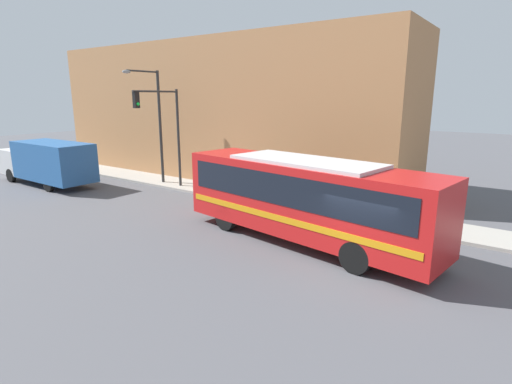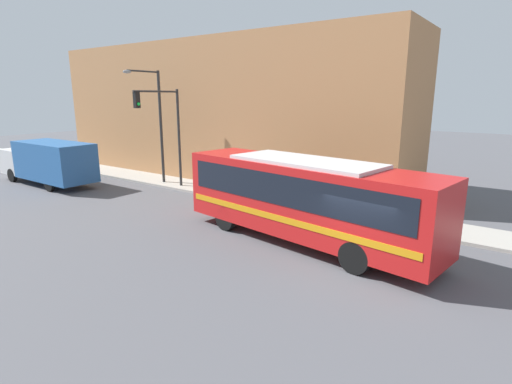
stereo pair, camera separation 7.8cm
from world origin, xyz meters
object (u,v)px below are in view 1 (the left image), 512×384
fire_hydrant (302,201)px  street_lamp (155,117)px  city_bus (304,195)px  delivery_truck (47,161)px  pedestrian_near_corner (305,188)px  traffic_light_pole (165,122)px  parking_meter (261,185)px

fire_hydrant → street_lamp: 11.17m
city_bus → delivery_truck: (-0.25, 18.72, -0.38)m
city_bus → pedestrian_near_corner: city_bus is taller
traffic_light_pole → parking_meter: traffic_light_pole is taller
city_bus → delivery_truck: city_bus is taller
delivery_truck → street_lamp: street_lamp is taller
city_bus → street_lamp: (3.83, 12.74, 2.42)m
delivery_truck → parking_meter: (4.19, -13.96, -0.53)m
city_bus → street_lamp: size_ratio=1.56×
street_lamp → pedestrian_near_corner: bearing=-85.9°
city_bus → pedestrian_near_corner: bearing=36.7°
city_bus → street_lamp: 13.53m
fire_hydrant → traffic_light_pole: bearing=95.9°
city_bus → pedestrian_near_corner: (4.57, 2.45, -0.91)m
traffic_light_pole → parking_meter: size_ratio=4.57×
traffic_light_pole → street_lamp: street_lamp is taller
traffic_light_pole → delivery_truck: bearing=113.1°
fire_hydrant → traffic_light_pole: 9.55m
traffic_light_pole → street_lamp: 1.90m
city_bus → fire_hydrant: size_ratio=15.11×
parking_meter → street_lamp: street_lamp is taller
traffic_light_pole → pedestrian_near_corner: size_ratio=3.46×
delivery_truck → parking_meter: bearing=-73.3°
parking_meter → pedestrian_near_corner: pedestrian_near_corner is taller
pedestrian_near_corner → delivery_truck: bearing=106.5°
city_bus → delivery_truck: size_ratio=1.33×
city_bus → traffic_light_pole: (3.03, 11.03, 2.23)m
street_lamp → pedestrian_near_corner: (0.74, -10.30, -3.34)m
city_bus → traffic_light_pole: traffic_light_pole is taller
city_bus → traffic_light_pole: bearing=83.1°
fire_hydrant → parking_meter: bearing=90.0°
fire_hydrant → delivery_truck: bearing=104.3°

